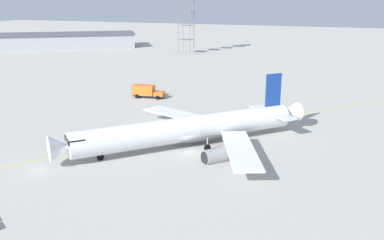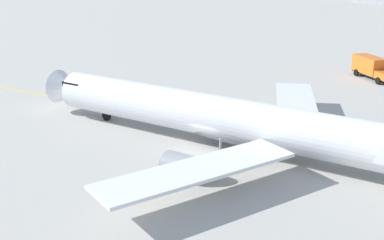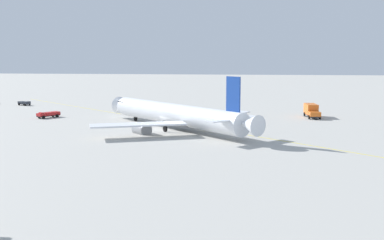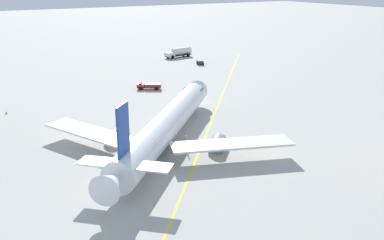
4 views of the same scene
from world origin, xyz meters
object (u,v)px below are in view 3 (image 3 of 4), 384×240
object	(u,v)px
airliner_main	(176,115)
ops_pickup_truck	(49,114)
catering_truck_truck	(312,110)
baggage_truck_truck	(24,103)

from	to	relation	value
airliner_main	ops_pickup_truck	distance (m)	34.85
catering_truck_truck	ops_pickup_truck	distance (m)	61.46
airliner_main	baggage_truck_truck	xyz separation A→B (m)	(38.63, 51.97, -2.01)
catering_truck_truck	baggage_truck_truck	distance (m)	82.12
airliner_main	ops_pickup_truck	bearing A→B (deg)	22.26
airliner_main	baggage_truck_truck	bearing A→B (deg)	7.43
catering_truck_truck	ops_pickup_truck	size ratio (longest dim) A/B	1.49
baggage_truck_truck	catering_truck_truck	bearing A→B (deg)	15.51
airliner_main	ops_pickup_truck	size ratio (longest dim) A/B	6.36
ops_pickup_truck	baggage_truck_truck	distance (m)	32.36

